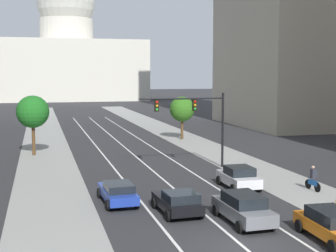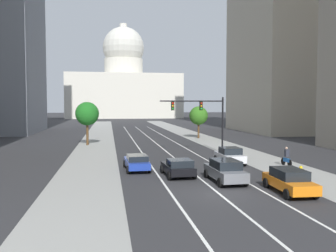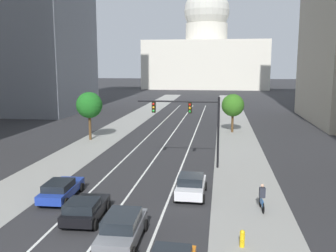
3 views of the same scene
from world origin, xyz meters
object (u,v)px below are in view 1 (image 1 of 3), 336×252
(capitol_building, at_px, (67,57))
(car_black, at_px, (178,202))
(car_gray, at_px, (243,208))
(street_tree_near_left, at_px, (33,112))
(cyclist, at_px, (313,178))
(car_orange, at_px, (332,225))
(car_white, at_px, (239,177))
(traffic_signal_mast, at_px, (197,114))
(street_tree_far_right, at_px, (182,109))
(car_blue, at_px, (118,192))

(capitol_building, distance_m, car_black, 132.07)
(car_gray, height_order, street_tree_near_left, street_tree_near_left)
(car_black, bearing_deg, cyclist, -76.12)
(car_gray, distance_m, car_orange, 4.73)
(car_white, height_order, traffic_signal_mast, traffic_signal_mast)
(car_orange, bearing_deg, cyclist, -24.15)
(car_white, bearing_deg, car_black, 131.31)
(capitol_building, xyz_separation_m, street_tree_far_right, (7.91, -100.60, -9.77))
(capitol_building, relative_size, traffic_signal_mast, 6.42)
(car_gray, relative_size, traffic_signal_mast, 0.64)
(car_blue, distance_m, street_tree_far_right, 30.44)
(car_gray, height_order, car_white, car_gray)
(car_white, distance_m, traffic_signal_mast, 8.58)
(car_white, distance_m, car_blue, 8.93)
(car_black, distance_m, car_white, 7.67)
(car_black, distance_m, car_gray, 3.81)
(car_white, bearing_deg, street_tree_far_right, -7.09)
(capitol_building, distance_m, car_white, 127.17)
(car_blue, relative_size, cyclist, 2.67)
(capitol_building, distance_m, street_tree_near_left, 109.03)
(car_black, relative_size, car_white, 1.02)
(car_blue, relative_size, street_tree_near_left, 0.78)
(capitol_building, distance_m, car_gray, 134.52)
(car_blue, height_order, cyclist, cyclist)
(car_blue, relative_size, traffic_signal_mast, 0.63)
(capitol_building, bearing_deg, cyclist, -85.99)
(cyclist, distance_m, street_tree_near_left, 27.57)
(car_blue, bearing_deg, capitol_building, -4.34)
(car_black, relative_size, cyclist, 2.40)
(car_gray, xyz_separation_m, car_white, (2.91, 7.46, -0.03))
(car_blue, bearing_deg, street_tree_far_right, -26.30)
(car_gray, relative_size, car_blue, 1.01)
(street_tree_near_left, bearing_deg, car_black, -70.87)
(car_orange, bearing_deg, car_blue, 45.47)
(car_orange, bearing_deg, traffic_signal_mast, 4.06)
(traffic_signal_mast, distance_m, street_tree_far_right, 18.65)
(car_white, height_order, cyclist, cyclist)
(cyclist, height_order, street_tree_far_right, street_tree_far_right)
(car_orange, height_order, car_blue, car_orange)
(car_gray, bearing_deg, cyclist, -55.11)
(capitol_building, relative_size, car_white, 11.56)
(car_blue, xyz_separation_m, street_tree_far_right, (12.28, 27.69, 2.97))
(car_gray, xyz_separation_m, cyclist, (7.54, 5.54, 0.02))
(car_gray, distance_m, cyclist, 9.35)
(car_black, xyz_separation_m, car_orange, (5.82, -6.19, 0.06))
(car_black, height_order, street_tree_far_right, street_tree_far_right)
(car_white, bearing_deg, traffic_signal_mast, 4.81)
(car_black, distance_m, traffic_signal_mast, 14.25)
(car_gray, bearing_deg, street_tree_near_left, 21.70)
(capitol_building, xyz_separation_m, car_gray, (1.46, -133.92, -12.63))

